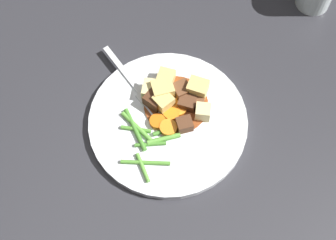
{
  "coord_description": "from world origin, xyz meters",
  "views": [
    {
      "loc": [
        -0.32,
        -0.15,
        0.74
      ],
      "look_at": [
        0.0,
        0.0,
        0.01
      ],
      "focal_mm": 51.25,
      "sensor_mm": 36.0,
      "label": 1
    }
  ],
  "objects_px": {
    "carrot_slice_2": "(174,114)",
    "meat_chunk_2": "(180,90)",
    "potato_chunk_1": "(163,90)",
    "dinner_plate": "(168,122)",
    "potato_chunk_3": "(163,102)",
    "carrot_slice_0": "(178,107)",
    "potato_chunk_2": "(165,79)",
    "carrot_slice_3": "(168,128)",
    "potato_chunk_5": "(198,89)",
    "potato_chunk_4": "(153,90)",
    "meat_chunk_0": "(187,103)",
    "carrot_slice_1": "(157,122)",
    "meat_chunk_1": "(184,125)",
    "fork": "(134,84)",
    "meat_chunk_4": "(196,102)",
    "meat_chunk_3": "(154,100)",
    "potato_chunk_0": "(203,112)"
  },
  "relations": [
    {
      "from": "carrot_slice_3",
      "to": "fork",
      "type": "relative_size",
      "value": 0.18
    },
    {
      "from": "carrot_slice_0",
      "to": "potato_chunk_3",
      "type": "distance_m",
      "value": 0.03
    },
    {
      "from": "potato_chunk_4",
      "to": "meat_chunk_4",
      "type": "height_order",
      "value": "potato_chunk_4"
    },
    {
      "from": "potato_chunk_4",
      "to": "meat_chunk_1",
      "type": "xyz_separation_m",
      "value": [
        -0.04,
        -0.08,
        -0.0
      ]
    },
    {
      "from": "carrot_slice_1",
      "to": "potato_chunk_3",
      "type": "height_order",
      "value": "potato_chunk_3"
    },
    {
      "from": "carrot_slice_0",
      "to": "meat_chunk_2",
      "type": "xyz_separation_m",
      "value": [
        0.03,
        0.01,
        0.01
      ]
    },
    {
      "from": "potato_chunk_4",
      "to": "carrot_slice_1",
      "type": "bearing_deg",
      "value": -146.08
    },
    {
      "from": "potato_chunk_3",
      "to": "meat_chunk_0",
      "type": "xyz_separation_m",
      "value": [
        0.02,
        -0.04,
        -0.0
      ]
    },
    {
      "from": "carrot_slice_3",
      "to": "potato_chunk_5",
      "type": "relative_size",
      "value": 0.88
    },
    {
      "from": "carrot_slice_0",
      "to": "carrot_slice_1",
      "type": "distance_m",
      "value": 0.04
    },
    {
      "from": "carrot_slice_0",
      "to": "fork",
      "type": "xyz_separation_m",
      "value": [
        0.01,
        0.09,
        -0.0
      ]
    },
    {
      "from": "carrot_slice_2",
      "to": "meat_chunk_2",
      "type": "relative_size",
      "value": 1.07
    },
    {
      "from": "potato_chunk_4",
      "to": "meat_chunk_4",
      "type": "bearing_deg",
      "value": -80.66
    },
    {
      "from": "carrot_slice_0",
      "to": "potato_chunk_5",
      "type": "xyz_separation_m",
      "value": [
        0.04,
        -0.02,
        0.01
      ]
    },
    {
      "from": "potato_chunk_5",
      "to": "meat_chunk_0",
      "type": "relative_size",
      "value": 1.16
    },
    {
      "from": "carrot_slice_0",
      "to": "carrot_slice_3",
      "type": "distance_m",
      "value": 0.04
    },
    {
      "from": "meat_chunk_1",
      "to": "fork",
      "type": "height_order",
      "value": "meat_chunk_1"
    },
    {
      "from": "potato_chunk_0",
      "to": "meat_chunk_4",
      "type": "height_order",
      "value": "potato_chunk_0"
    },
    {
      "from": "potato_chunk_2",
      "to": "meat_chunk_2",
      "type": "height_order",
      "value": "same"
    },
    {
      "from": "dinner_plate",
      "to": "meat_chunk_2",
      "type": "bearing_deg",
      "value": 4.11
    },
    {
      "from": "carrot_slice_1",
      "to": "meat_chunk_2",
      "type": "xyz_separation_m",
      "value": [
        0.07,
        -0.01,
        0.01
      ]
    },
    {
      "from": "carrot_slice_3",
      "to": "potato_chunk_5",
      "type": "bearing_deg",
      "value": -11.03
    },
    {
      "from": "potato_chunk_4",
      "to": "potato_chunk_5",
      "type": "bearing_deg",
      "value": -65.04
    },
    {
      "from": "fork",
      "to": "potato_chunk_3",
      "type": "bearing_deg",
      "value": -104.58
    },
    {
      "from": "meat_chunk_2",
      "to": "potato_chunk_4",
      "type": "bearing_deg",
      "value": 115.93
    },
    {
      "from": "carrot_slice_0",
      "to": "carrot_slice_2",
      "type": "xyz_separation_m",
      "value": [
        -0.01,
        0.0,
        0.0
      ]
    },
    {
      "from": "carrot_slice_0",
      "to": "meat_chunk_2",
      "type": "relative_size",
      "value": 1.21
    },
    {
      "from": "meat_chunk_0",
      "to": "carrot_slice_0",
      "type": "bearing_deg",
      "value": 134.35
    },
    {
      "from": "potato_chunk_4",
      "to": "dinner_plate",
      "type": "bearing_deg",
      "value": -127.63
    },
    {
      "from": "dinner_plate",
      "to": "potato_chunk_3",
      "type": "relative_size",
      "value": 9.07
    },
    {
      "from": "carrot_slice_3",
      "to": "fork",
      "type": "distance_m",
      "value": 0.11
    },
    {
      "from": "potato_chunk_1",
      "to": "fork",
      "type": "xyz_separation_m",
      "value": [
        -0.0,
        0.05,
        -0.01
      ]
    },
    {
      "from": "carrot_slice_2",
      "to": "potato_chunk_1",
      "type": "distance_m",
      "value": 0.04
    },
    {
      "from": "potato_chunk_2",
      "to": "potato_chunk_4",
      "type": "bearing_deg",
      "value": 158.61
    },
    {
      "from": "dinner_plate",
      "to": "potato_chunk_4",
      "type": "bearing_deg",
      "value": 52.37
    },
    {
      "from": "potato_chunk_5",
      "to": "meat_chunk_1",
      "type": "bearing_deg",
      "value": -174.94
    },
    {
      "from": "fork",
      "to": "meat_chunk_3",
      "type": "bearing_deg",
      "value": -110.69
    },
    {
      "from": "potato_chunk_1",
      "to": "carrot_slice_1",
      "type": "bearing_deg",
      "value": -163.95
    },
    {
      "from": "meat_chunk_0",
      "to": "meat_chunk_4",
      "type": "height_order",
      "value": "meat_chunk_0"
    },
    {
      "from": "dinner_plate",
      "to": "fork",
      "type": "relative_size",
      "value": 1.69
    },
    {
      "from": "carrot_slice_3",
      "to": "potato_chunk_2",
      "type": "xyz_separation_m",
      "value": [
        0.08,
        0.04,
        0.01
      ]
    },
    {
      "from": "dinner_plate",
      "to": "potato_chunk_5",
      "type": "bearing_deg",
      "value": -19.57
    },
    {
      "from": "dinner_plate",
      "to": "potato_chunk_1",
      "type": "distance_m",
      "value": 0.05
    },
    {
      "from": "carrot_slice_0",
      "to": "carrot_slice_1",
      "type": "xyz_separation_m",
      "value": [
        -0.04,
        0.02,
        0.0
      ]
    },
    {
      "from": "meat_chunk_1",
      "to": "dinner_plate",
      "type": "bearing_deg",
      "value": 87.11
    },
    {
      "from": "dinner_plate",
      "to": "potato_chunk_3",
      "type": "distance_m",
      "value": 0.03
    },
    {
      "from": "meat_chunk_0",
      "to": "potato_chunk_2",
      "type": "bearing_deg",
      "value": 64.51
    },
    {
      "from": "carrot_slice_0",
      "to": "carrot_slice_3",
      "type": "bearing_deg",
      "value": -177.26
    },
    {
      "from": "potato_chunk_0",
      "to": "meat_chunk_1",
      "type": "bearing_deg",
      "value": 150.85
    },
    {
      "from": "carrot_slice_3",
      "to": "potato_chunk_5",
      "type": "xyz_separation_m",
      "value": [
        0.08,
        -0.02,
        0.01
      ]
    }
  ]
}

